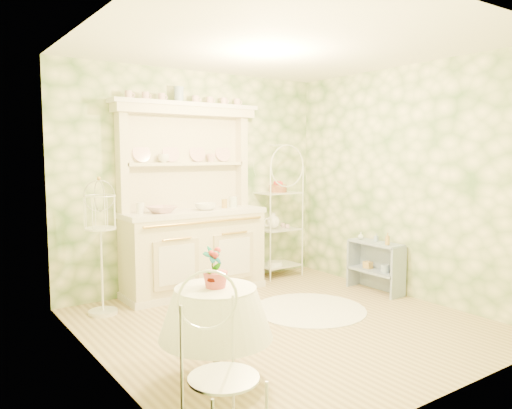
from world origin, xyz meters
TOP-DOWN VIEW (x-y plane):
  - floor at (0.00, 0.00)m, footprint 3.60×3.60m
  - ceiling at (0.00, 0.00)m, footprint 3.60×3.60m
  - wall_left at (-1.80, 0.00)m, footprint 3.60×3.60m
  - wall_right at (1.80, 0.00)m, footprint 3.60×3.60m
  - wall_back at (0.00, 1.80)m, footprint 3.60×3.60m
  - wall_front at (0.00, -1.80)m, footprint 3.60×3.60m
  - kitchen_dresser at (-0.20, 1.52)m, footprint 1.87×0.61m
  - bakers_rack at (1.15, 1.61)m, footprint 0.52×0.38m
  - side_shelf at (1.63, 0.29)m, footprint 0.32×0.68m
  - round_table at (-1.20, -0.70)m, footprint 0.96×0.96m
  - cafe_chair at (-1.62, -1.51)m, footprint 0.50×0.50m
  - birdcage_stand at (-1.38, 1.34)m, footprint 0.38×0.38m
  - floor_basket at (-0.31, 0.79)m, footprint 0.31×0.31m
  - lace_rug at (0.49, 0.20)m, footprint 1.31×1.31m
  - bowl_floral at (-0.64, 1.47)m, footprint 0.38×0.38m
  - bowl_white at (-0.08, 1.44)m, footprint 0.30×0.30m
  - cup_left at (-0.50, 1.68)m, footprint 0.13×0.13m
  - cup_right at (0.14, 1.68)m, footprint 0.14×0.14m
  - potted_geranium at (-1.24, -0.73)m, footprint 0.19×0.15m
  - bottle_amber at (1.58, 0.07)m, footprint 0.06×0.06m
  - bottle_blue at (1.65, 0.30)m, footprint 0.05×0.05m
  - bottle_glass at (1.62, 0.53)m, footprint 0.08×0.08m

SIDE VIEW (x-z plane):
  - floor at x=0.00m, z-range 0.00..0.00m
  - lace_rug at x=0.49m, z-range 0.00..0.01m
  - floor_basket at x=-0.31m, z-range 0.00..0.20m
  - side_shelf at x=1.63m, z-range 0.00..0.56m
  - round_table at x=-1.20m, z-range 0.00..0.80m
  - cafe_chair at x=-1.62m, z-range 0.00..0.86m
  - bottle_glass at x=1.62m, z-range 0.60..0.69m
  - bottle_blue at x=1.65m, z-range 0.60..0.70m
  - bottle_amber at x=1.58m, z-range 0.61..0.75m
  - birdcage_stand at x=-1.38m, z-range 0.00..1.49m
  - bakers_rack at x=1.15m, z-range 0.00..1.67m
  - potted_geranium at x=-1.24m, z-range 0.70..1.00m
  - bowl_floral at x=-0.64m, z-range 0.98..1.06m
  - bowl_white at x=-0.08m, z-range 0.98..1.06m
  - kitchen_dresser at x=-0.20m, z-range 0.00..2.29m
  - wall_left at x=-1.80m, z-range 1.35..1.35m
  - wall_right at x=1.80m, z-range 1.35..1.35m
  - wall_back at x=0.00m, z-range 1.35..1.35m
  - wall_front at x=0.00m, z-range 1.35..1.35m
  - cup_left at x=-0.50m, z-range 1.56..1.66m
  - cup_right at x=0.14m, z-range 1.56..1.66m
  - ceiling at x=0.00m, z-range 2.70..2.70m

